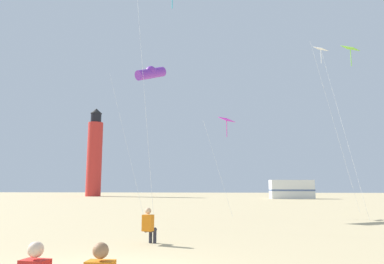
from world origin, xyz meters
TOP-DOWN VIEW (x-y plane):
  - kite_flyer_standing at (0.15, 4.49)m, footprint 0.43×0.56m
  - kite_diamond_lime at (10.64, 15.30)m, footprint 2.37×2.37m
  - kite_diamond_white at (10.28, 20.21)m, footprint 2.94×2.32m
  - kite_diamond_magenta at (2.76, 16.77)m, footprint 2.23×2.23m
  - kite_tube_violet at (-2.48, 16.64)m, footprint 3.90×4.06m
  - lighthouse_distant at (-22.08, 58.69)m, footprint 2.80×2.80m
  - rv_van_white at (12.62, 48.63)m, footprint 6.59×2.80m

SIDE VIEW (x-z plane):
  - kite_flyer_standing at x=0.15m, z-range 0.03..1.19m
  - rv_van_white at x=12.62m, z-range -0.01..2.79m
  - kite_diamond_magenta at x=2.76m, z-range 2.85..9.41m
  - lighthouse_distant at x=-22.08m, z-range -0.56..16.24m
  - kite_tube_violet at x=-2.48m, z-range 4.52..14.97m
  - kite_diamond_lime at x=10.64m, z-range 4.71..15.49m
  - kite_diamond_white at x=10.28m, z-range 5.53..18.27m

